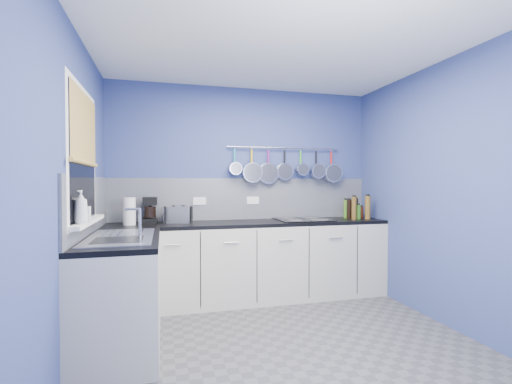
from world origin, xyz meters
name	(u,v)px	position (x,y,z in m)	size (l,w,h in m)	color
floor	(285,346)	(0.00, 0.00, -0.01)	(3.20, 3.00, 0.02)	#47474C
ceiling	(285,39)	(0.00, 0.00, 2.51)	(3.20, 3.00, 0.02)	white
wall_back	(244,191)	(0.00, 1.51, 1.25)	(3.20, 0.02, 2.50)	navy
wall_front	(408,205)	(0.00, -1.51, 1.25)	(3.20, 0.02, 2.50)	navy
wall_left	(69,196)	(-1.61, 0.00, 1.25)	(0.02, 3.00, 2.50)	navy
wall_right	(448,193)	(1.61, 0.00, 1.25)	(0.02, 3.00, 2.50)	navy
backsplash_back	(245,199)	(0.00, 1.49, 1.15)	(3.20, 0.02, 0.50)	#9094A2
backsplash_left	(89,205)	(-1.59, 0.60, 1.15)	(0.02, 1.80, 0.50)	#9094A2
cabinet_run_back	(250,262)	(0.00, 1.20, 0.43)	(3.20, 0.60, 0.86)	beige
worktop_back	(250,223)	(0.00, 1.20, 0.88)	(3.20, 0.60, 0.04)	black
cabinet_run_left	(121,295)	(-1.30, 0.30, 0.43)	(0.60, 1.20, 0.86)	beige
worktop_left	(121,240)	(-1.30, 0.30, 0.88)	(0.60, 1.20, 0.04)	black
window_frame	(83,156)	(-1.58, 0.30, 1.55)	(0.01, 1.00, 1.10)	white
window_glass	(84,156)	(-1.57, 0.30, 1.55)	(0.01, 0.90, 1.00)	black
bamboo_blind	(84,128)	(-1.56, 0.30, 1.77)	(0.01, 0.90, 0.55)	#B89541
window_sill	(87,222)	(-1.55, 0.30, 1.04)	(0.10, 0.98, 0.03)	white
sink_unit	(121,237)	(-1.30, 0.30, 0.90)	(0.50, 0.95, 0.01)	silver
mixer_tap	(140,223)	(-1.14, 0.12, 1.03)	(0.12, 0.08, 0.26)	silver
socket_left	(200,201)	(-0.55, 1.48, 1.13)	(0.15, 0.01, 0.09)	white
socket_right	(253,200)	(0.10, 1.48, 1.13)	(0.15, 0.01, 0.09)	white
pot_rail	(285,148)	(0.50, 1.45, 1.78)	(0.02, 0.02, 1.45)	silver
soap_bottle_a	(81,207)	(-1.53, -0.01, 1.17)	(0.09, 0.09, 0.24)	white
soap_bottle_b	(85,211)	(-1.53, 0.11, 1.14)	(0.08, 0.08, 0.17)	white
paper_towel	(129,211)	(-1.31, 1.20, 1.04)	(0.13, 0.13, 0.29)	white
coffee_maker	(150,210)	(-1.11, 1.32, 1.04)	(0.16, 0.18, 0.29)	black
toaster	(178,214)	(-0.81, 1.29, 0.99)	(0.29, 0.16, 0.18)	silver
canister	(183,216)	(-0.75, 1.27, 0.97)	(0.10, 0.10, 0.14)	silver
hob	(303,220)	(0.65, 1.20, 0.91)	(0.62, 0.54, 0.01)	black
pan_0	(235,161)	(-0.13, 1.44, 1.61)	(0.15, 0.11, 0.34)	silver
pan_1	(252,165)	(0.08, 1.44, 1.56)	(0.24, 0.09, 0.43)	silver
pan_2	(268,166)	(0.29, 1.44, 1.56)	(0.26, 0.05, 0.45)	silver
pan_3	(285,164)	(0.50, 1.44, 1.58)	(0.21, 0.05, 0.40)	silver
pan_4	(301,162)	(0.71, 1.44, 1.61)	(0.16, 0.12, 0.35)	silver
pan_5	(316,164)	(0.92, 1.44, 1.59)	(0.19, 0.12, 0.38)	silver
pan_6	(331,166)	(1.14, 1.44, 1.57)	(0.24, 0.10, 0.43)	silver
condiment_0	(356,212)	(1.44, 1.33, 0.97)	(0.07, 0.07, 0.14)	olive
condiment_1	(350,211)	(1.35, 1.33, 0.99)	(0.07, 0.07, 0.17)	#8C5914
condiment_2	(346,209)	(1.28, 1.31, 1.01)	(0.06, 0.06, 0.23)	#3F721E
condiment_3	(361,212)	(1.44, 1.23, 0.97)	(0.06, 0.06, 0.15)	#4C190C
condiment_4	(355,208)	(1.36, 1.23, 1.03)	(0.07, 0.07, 0.25)	black
condiment_5	(349,209)	(1.28, 1.24, 1.02)	(0.06, 0.06, 0.23)	black
condiment_6	(368,208)	(1.46, 1.11, 1.04)	(0.07, 0.07, 0.28)	brown
condiment_7	(359,212)	(1.35, 1.12, 0.99)	(0.05, 0.05, 0.18)	#265919
condiment_8	(354,208)	(1.28, 1.12, 1.04)	(0.06, 0.06, 0.28)	brown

